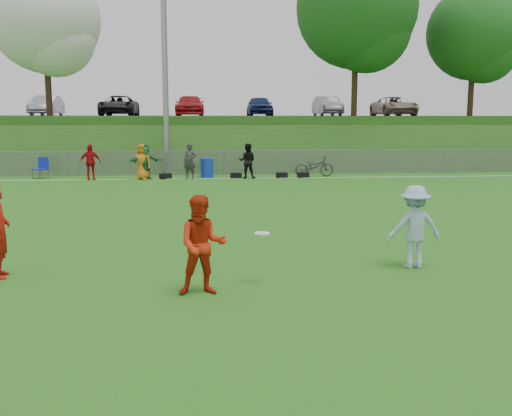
{
  "coord_description": "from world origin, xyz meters",
  "views": [
    {
      "loc": [
        -1.05,
        -9.68,
        2.81
      ],
      "look_at": [
        -0.12,
        0.5,
        1.24
      ],
      "focal_mm": 40.0,
      "sensor_mm": 36.0,
      "label": 1
    }
  ],
  "objects": [
    {
      "name": "player_blue",
      "position": [
        2.94,
        0.7,
        0.8
      ],
      "size": [
        1.03,
        0.6,
        1.59
      ],
      "primitive_type": "imported",
      "rotation": [
        0.0,
        0.0,
        3.15
      ],
      "color": "#97B4D2",
      "rests_on": "ground"
    },
    {
      "name": "tree_white_flowering",
      "position": [
        -9.84,
        24.92,
        8.32
      ],
      "size": [
        6.3,
        6.3,
        8.78
      ],
      "color": "black",
      "rests_on": "berm"
    },
    {
      "name": "light_pole",
      "position": [
        -3.0,
        20.8,
        6.71
      ],
      "size": [
        1.2,
        0.4,
        12.15
      ],
      "color": "gray",
      "rests_on": "ground"
    },
    {
      "name": "car_row",
      "position": [
        -1.17,
        32.0,
        3.82
      ],
      "size": [
        32.04,
        5.18,
        1.44
      ],
      "color": "silver",
      "rests_on": "parking_lot"
    },
    {
      "name": "tree_green_far",
      "position": [
        16.16,
        25.92,
        7.96
      ],
      "size": [
        5.88,
        5.88,
        8.19
      ],
      "color": "black",
      "rests_on": "berm"
    },
    {
      "name": "fence",
      "position": [
        0.0,
        20.0,
        0.65
      ],
      "size": [
        58.0,
        0.06,
        1.3
      ],
      "color": "gray",
      "rests_on": "ground"
    },
    {
      "name": "berm",
      "position": [
        0.0,
        31.0,
        1.5
      ],
      "size": [
        120.0,
        18.0,
        3.0
      ],
      "primitive_type": "cube",
      "color": "#244914",
      "rests_on": "ground"
    },
    {
      "name": "tree_green_near",
      "position": [
        8.16,
        24.42,
        9.03
      ],
      "size": [
        7.14,
        7.14,
        9.95
      ],
      "color": "black",
      "rests_on": "berm"
    },
    {
      "name": "ground",
      "position": [
        0.0,
        0.0,
        0.0
      ],
      "size": [
        120.0,
        120.0,
        0.0
      ],
      "primitive_type": "plane",
      "color": "#216515",
      "rests_on": "ground"
    },
    {
      "name": "spectator_row",
      "position": [
        -3.04,
        18.0,
        0.85
      ],
      "size": [
        8.51,
        0.99,
        1.69
      ],
      "color": "red",
      "rests_on": "ground"
    },
    {
      "name": "frisbee",
      "position": [
        -0.07,
        -0.15,
        0.89
      ],
      "size": [
        0.27,
        0.27,
        0.03
      ],
      "color": "white",
      "rests_on": "ground"
    },
    {
      "name": "camp_chair",
      "position": [
        -8.99,
        18.82,
        0.3
      ],
      "size": [
        0.76,
        0.76,
        1.03
      ],
      "rotation": [
        0.0,
        0.0,
        -0.4
      ],
      "color": "#1023B4",
      "rests_on": "ground"
    },
    {
      "name": "player_red_center",
      "position": [
        -1.1,
        -0.64,
        0.82
      ],
      "size": [
        0.82,
        0.65,
        1.63
      ],
      "primitive_type": "imported",
      "rotation": [
        0.0,
        0.0,
        0.04
      ],
      "color": "red",
      "rests_on": "ground"
    },
    {
      "name": "bicycle",
      "position": [
        4.46,
        18.52,
        0.52
      ],
      "size": [
        2.0,
        0.81,
        1.03
      ],
      "primitive_type": "imported",
      "rotation": [
        0.0,
        0.0,
        1.64
      ],
      "color": "#2A2A2C",
      "rests_on": "ground"
    },
    {
      "name": "recycling_bin",
      "position": [
        -0.91,
        18.62,
        0.47
      ],
      "size": [
        0.68,
        0.68,
        0.94
      ],
      "primitive_type": "cylinder",
      "rotation": [
        0.0,
        0.0,
        0.09
      ],
      "color": "#1030B5",
      "rests_on": "ground"
    },
    {
      "name": "sideline_far",
      "position": [
        0.0,
        18.0,
        0.01
      ],
      "size": [
        60.0,
        0.1,
        0.01
      ],
      "primitive_type": "cube",
      "color": "white",
      "rests_on": "ground"
    },
    {
      "name": "parking_lot",
      "position": [
        0.0,
        33.0,
        3.05
      ],
      "size": [
        120.0,
        12.0,
        0.1
      ],
      "primitive_type": "cube",
      "color": "black",
      "rests_on": "berm"
    },
    {
      "name": "gear_bags",
      "position": [
        1.04,
        18.1,
        0.13
      ],
      "size": [
        7.36,
        0.54,
        0.26
      ],
      "color": "black",
      "rests_on": "ground"
    }
  ]
}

